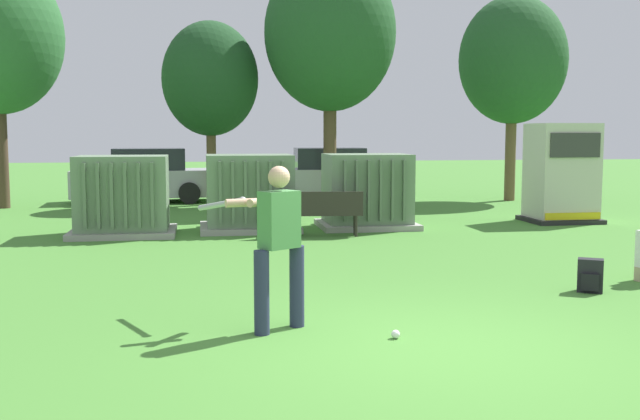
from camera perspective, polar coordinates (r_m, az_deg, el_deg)
The scene contains 14 objects.
ground_plane at distance 7.45m, azimuth 8.73°, elevation -10.37°, with size 96.00×96.00×0.00m, color #478433.
transformer_west at distance 15.70m, azimuth -14.83°, elevation 1.00°, with size 2.10×1.70×1.62m.
transformer_mid_west at distance 15.99m, azimuth -5.42°, elevation 1.25°, with size 2.10×1.70×1.62m.
transformer_mid_east at distance 16.43m, azimuth 3.60°, elevation 1.39°, with size 2.10×1.70×1.62m.
generator_enclosure at distance 18.32m, azimuth 17.96°, elevation 2.67°, with size 1.60×1.40×2.30m.
park_bench at distance 14.98m, azimuth -0.15°, elevation -0.01°, with size 1.83×0.60×0.92m.
batter at distance 7.85m, azimuth -3.39°, elevation -2.18°, with size 1.12×1.46×1.74m.
sports_ball at distance 7.71m, azimuth 5.79°, elevation -9.43°, with size 0.09×0.09×0.09m, color white.
backpack at distance 10.42m, azimuth 19.94°, elevation -4.76°, with size 0.38×0.36×0.44m.
tree_center_left at distance 21.92m, azimuth -8.38°, elevation 9.85°, with size 2.75×2.75×5.26m.
tree_center_right at distance 21.57m, azimuth 0.77°, elevation 13.33°, with size 3.71×3.71×7.09m.
tree_right at distance 23.82m, azimuth 14.51°, elevation 10.98°, with size 3.25×3.25×6.22m.
parked_car_leftmost at distance 23.05m, azimuth -13.19°, elevation 2.45°, with size 4.28×2.08×1.62m.
parked_car_left_of_center at distance 23.22m, azimuth 0.44°, elevation 2.63°, with size 4.27×2.05×1.62m.
Camera 1 is at (-2.22, -6.80, 2.08)m, focal length 41.89 mm.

